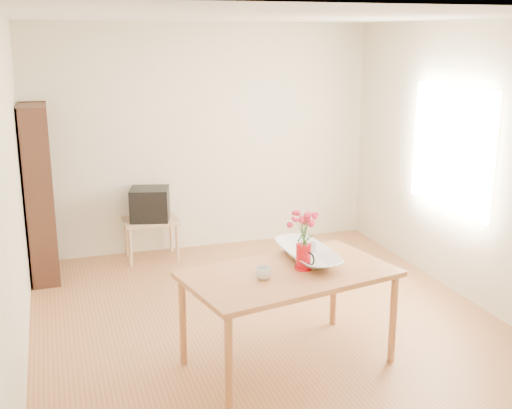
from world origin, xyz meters
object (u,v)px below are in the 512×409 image
object	(u,v)px
mug	(263,273)
pitcher	(303,258)
table	(289,281)
television	(150,203)
bowl	(308,229)

from	to	relation	value
mug	pitcher	bearing A→B (deg)	173.97
table	mug	size ratio (longest dim) A/B	14.79
pitcher	television	size ratio (longest dim) A/B	0.41
pitcher	bowl	world-z (taller)	bowl
mug	bowl	world-z (taller)	bowl
television	mug	bearing A→B (deg)	-67.59
television	pitcher	bearing A→B (deg)	-60.15
pitcher	mug	bearing A→B (deg)	176.32
table	pitcher	bearing A→B (deg)	-2.12
table	television	xyz separation A→B (m)	(-0.62, 2.72, -0.03)
mug	table	bearing A→B (deg)	177.31
bowl	television	distance (m)	2.67
table	bowl	world-z (taller)	bowl
bowl	television	size ratio (longest dim) A/B	1.07
table	mug	xyz separation A→B (m)	(-0.23, -0.08, 0.12)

